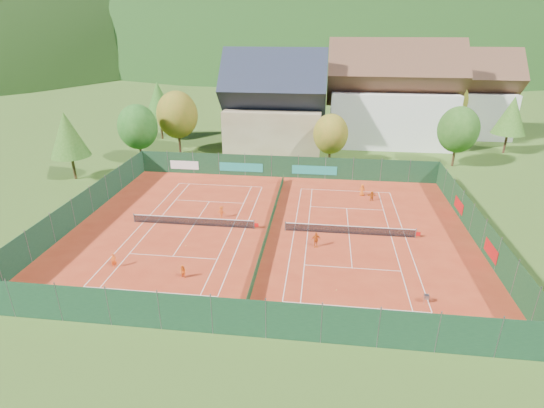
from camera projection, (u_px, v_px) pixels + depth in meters
The scene contains 32 objects.
ground at pixel (270, 230), 43.21m from camera, with size 600.00×600.00×0.00m, color #315219.
clay_pad at pixel (270, 230), 43.20m from camera, with size 40.00×32.00×0.01m, color #A93118.
court_markings_left at pixel (193, 225), 44.10m from camera, with size 11.03×23.83×0.00m.
court_markings_right at pixel (349, 234), 42.29m from camera, with size 11.03×23.83×0.00m.
tennis_net_left at pixel (195, 221), 43.89m from camera, with size 13.30×0.10×1.02m.
tennis_net_right at pixel (351, 230), 42.08m from camera, with size 13.30×0.10×1.02m.
court_divider at pixel (270, 225), 43.01m from camera, with size 0.03×28.80×1.00m.
fence_north at pixel (281, 167), 57.25m from camera, with size 40.00×0.10×3.00m.
fence_south at pixel (239, 318), 28.03m from camera, with size 40.00×0.04×3.00m.
fence_west at pixel (83, 207), 44.87m from camera, with size 0.04×32.00×3.00m.
fence_east at pixel (477, 227), 40.40m from camera, with size 0.09×32.00×3.00m.
chalet at pixel (275, 109), 68.27m from camera, with size 16.20×12.00×16.00m.
hotel_block_a at pixel (391, 100), 71.29m from camera, with size 21.60×11.00×17.25m.
hotel_block_b at pixel (463, 99), 77.30m from camera, with size 17.28×10.00×15.50m.
tree_west_front at pixel (138, 127), 61.79m from camera, with size 5.72×5.72×8.69m.
tree_west_mid at pixel (177, 115), 66.54m from camera, with size 6.44×6.44×9.78m.
tree_west_back at pixel (159, 101), 74.24m from camera, with size 5.60×5.60×10.00m.
tree_center at pixel (331, 134), 60.71m from camera, with size 5.01×5.01×7.60m.
tree_east_front at pixel (458, 130), 60.23m from camera, with size 5.72×5.72×8.69m.
tree_east_mid at pixel (512, 115), 66.13m from camera, with size 5.04×5.04×9.00m.
tree_west_side at pixel (67, 135), 54.91m from camera, with size 5.04×5.04×9.00m.
tree_east_back at pixel (446, 101), 74.06m from camera, with size 7.15×7.15×10.86m.
mountain_backdrop at pixel (362, 123), 268.47m from camera, with size 820.00×530.00×242.00m.
ball_hopper at pixel (427, 297), 31.74m from camera, with size 0.34×0.34×0.80m.
loose_ball_0 at pixel (186, 246), 40.06m from camera, with size 0.07×0.07×0.07m, color #CCD833.
loose_ball_1 at pixel (336, 290), 33.44m from camera, with size 0.07×0.07×0.07m, color #CCD833.
player_left_near at pixel (114, 261), 36.34m from camera, with size 0.48×0.31×1.31m, color #EC5415.
player_left_mid at pixel (183, 272), 34.80m from camera, with size 0.59×0.46×1.20m, color orange.
player_left_far at pixel (221, 212), 45.63m from camera, with size 0.88×0.50×1.36m, color #D34B12.
player_right_near at pixel (316, 240), 39.59m from camera, with size 0.90×0.38×1.54m, color #CC5112.
player_right_far_a at pixel (362, 190), 51.34m from camera, with size 0.73×0.47×1.49m, color #DE5B13.
player_right_far_b at pixel (372, 196), 49.96m from camera, with size 1.12×0.36×1.21m, color #D05E12.
Camera 1 is at (5.00, -38.32, 19.49)m, focal length 28.00 mm.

